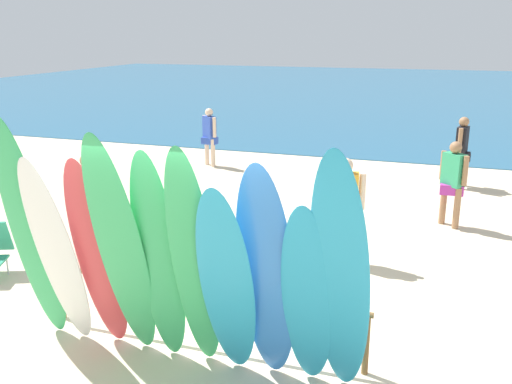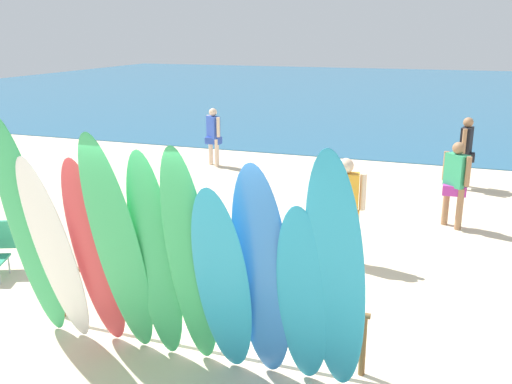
# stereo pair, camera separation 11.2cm
# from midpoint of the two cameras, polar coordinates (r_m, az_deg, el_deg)

# --- Properties ---
(ground) EXTENTS (60.00, 60.00, 0.00)m
(ground) POSITION_cam_midpoint_polar(r_m,az_deg,el_deg) (19.70, 10.97, 5.65)
(ground) COLOR beige
(ocean_water) EXTENTS (60.00, 40.00, 0.02)m
(ocean_water) POSITION_cam_midpoint_polar(r_m,az_deg,el_deg) (35.70, 14.60, 10.06)
(ocean_water) COLOR #235B7F
(ocean_water) RESTS_ON ground
(surfboard_rack) EXTENTS (3.91, 0.07, 0.72)m
(surfboard_rack) POSITION_cam_midpoint_polar(r_m,az_deg,el_deg) (6.48, -6.31, -10.66)
(surfboard_rack) COLOR brown
(surfboard_rack) RESTS_ON ground
(surfboard_green_0) EXTENTS (0.55, 0.74, 2.73)m
(surfboard_green_0) POSITION_cam_midpoint_polar(r_m,az_deg,el_deg) (6.61, -22.47, -3.98)
(surfboard_green_0) COLOR #38B266
(surfboard_green_0) RESTS_ON ground
(surfboard_white_1) EXTENTS (0.59, 0.74, 2.33)m
(surfboard_white_1) POSITION_cam_midpoint_polar(r_m,az_deg,el_deg) (6.46, -20.17, -6.07)
(surfboard_white_1) COLOR white
(surfboard_white_1) RESTS_ON ground
(surfboard_red_2) EXTENTS (0.54, 0.68, 2.33)m
(surfboard_red_2) POSITION_cam_midpoint_polar(r_m,az_deg,el_deg) (6.27, -16.41, -6.42)
(surfboard_red_2) COLOR #D13D42
(surfboard_red_2) RESTS_ON ground
(surfboard_green_3) EXTENTS (0.55, 0.86, 2.64)m
(surfboard_green_3) POSITION_cam_midpoint_polar(r_m,az_deg,el_deg) (5.91, -14.12, -5.99)
(surfboard_green_3) COLOR #38B266
(surfboard_green_3) RESTS_ON ground
(surfboard_green_4) EXTENTS (0.53, 0.65, 2.46)m
(surfboard_green_4) POSITION_cam_midpoint_polar(r_m,az_deg,el_deg) (5.83, -10.43, -7.01)
(surfboard_green_4) COLOR #38B266
(surfboard_green_4) RESTS_ON ground
(surfboard_green_5) EXTENTS (0.55, 0.90, 2.57)m
(surfboard_green_5) POSITION_cam_midpoint_polar(r_m,az_deg,el_deg) (5.57, -6.90, -7.41)
(surfboard_green_5) COLOR #38B266
(surfboard_green_5) RESTS_ON ground
(surfboard_teal_6) EXTENTS (0.58, 0.78, 2.21)m
(surfboard_teal_6) POSITION_cam_midpoint_polar(r_m,az_deg,el_deg) (5.52, -3.60, -9.61)
(surfboard_teal_6) COLOR #289EC6
(surfboard_teal_6) RESTS_ON ground
(surfboard_blue_7) EXTENTS (0.60, 0.68, 2.43)m
(surfboard_blue_7) POSITION_cam_midpoint_polar(r_m,az_deg,el_deg) (5.44, 0.46, -8.73)
(surfboard_blue_7) COLOR #337AD1
(surfboard_blue_7) RESTS_ON ground
(surfboard_teal_8) EXTENTS (0.51, 0.68, 2.08)m
(surfboard_teal_8) POSITION_cam_midpoint_polar(r_m,az_deg,el_deg) (5.41, 4.69, -10.90)
(surfboard_teal_8) COLOR #289EC6
(surfboard_teal_8) RESTS_ON ground
(surfboard_teal_9) EXTENTS (0.62, 0.89, 2.64)m
(surfboard_teal_9) POSITION_cam_midpoint_polar(r_m,az_deg,el_deg) (5.16, 7.99, -9.02)
(surfboard_teal_9) COLOR #289EC6
(surfboard_teal_9) RESTS_ON ground
(beachgoer_strolling) EXTENTS (0.44, 0.44, 1.55)m
(beachgoer_strolling) POSITION_cam_midpoint_polar(r_m,az_deg,el_deg) (9.76, -17.04, -0.05)
(beachgoer_strolling) COLOR #9E704C
(beachgoer_strolling) RESTS_ON ground
(beachgoer_near_rack) EXTENTS (0.42, 0.61, 1.63)m
(beachgoer_near_rack) POSITION_cam_midpoint_polar(r_m,az_deg,el_deg) (13.60, 20.06, 4.34)
(beachgoer_near_rack) COLOR #9E704C
(beachgoer_near_rack) RESTS_ON ground
(beachgoer_photographing) EXTENTS (0.63, 0.28, 1.67)m
(beachgoer_photographing) POSITION_cam_midpoint_polar(r_m,az_deg,el_deg) (8.62, 8.60, -1.13)
(beachgoer_photographing) COLOR beige
(beachgoer_photographing) RESTS_ON ground
(beachgoer_by_water) EXTENTS (0.50, 0.39, 1.55)m
(beachgoer_by_water) POSITION_cam_midpoint_polar(r_m,az_deg,el_deg) (14.92, -4.99, 6.04)
(beachgoer_by_water) COLOR beige
(beachgoer_by_water) RESTS_ON ground
(beachgoer_midbeach) EXTENTS (0.48, 0.43, 1.60)m
(beachgoer_midbeach) POSITION_cam_midpoint_polar(r_m,az_deg,el_deg) (10.74, 19.21, 1.35)
(beachgoer_midbeach) COLOR #9E704C
(beachgoer_midbeach) RESTS_ON ground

